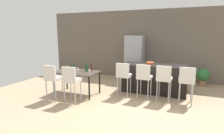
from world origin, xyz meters
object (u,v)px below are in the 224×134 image
(kitchen_island, at_px, (154,78))
(dining_chair_far, at_px, (71,79))
(bar_chair_left, at_px, (124,74))
(bar_chair_right, at_px, (164,78))
(bar_chair_middle, at_px, (144,76))
(bar_chair_far, at_px, (187,80))
(dining_table, at_px, (77,74))
(wine_bottle_far, at_px, (72,68))
(dining_chair_near, at_px, (52,77))
(refrigerator, at_px, (135,58))
(potted_plant, at_px, (203,76))
(wine_bottle_left, at_px, (91,67))
(wine_bottle_inner, at_px, (86,68))
(fruit_bowl, at_px, (150,63))
(wine_glass_near, at_px, (78,69))
(wine_glass_right, at_px, (90,70))
(wine_glass_middle, at_px, (67,67))

(kitchen_island, bearing_deg, dining_chair_far, -135.03)
(bar_chair_left, distance_m, bar_chair_right, 1.20)
(bar_chair_middle, distance_m, bar_chair_far, 1.16)
(bar_chair_left, relative_size, dining_table, 0.75)
(bar_chair_far, height_order, wine_bottle_far, bar_chair_far)
(dining_chair_near, height_order, refrigerator, refrigerator)
(bar_chair_right, relative_size, wine_bottle_far, 3.78)
(bar_chair_right, height_order, potted_plant, bar_chair_right)
(bar_chair_right, relative_size, bar_chair_far, 1.00)
(bar_chair_right, distance_m, wine_bottle_far, 2.80)
(dining_chair_far, distance_m, refrigerator, 3.42)
(bar_chair_far, xyz_separation_m, dining_table, (-3.24, -0.34, -0.03))
(bar_chair_right, height_order, wine_bottle_left, bar_chair_right)
(kitchen_island, distance_m, dining_chair_far, 2.74)
(dining_chair_near, bearing_deg, bar_chair_far, 17.33)
(dining_table, height_order, wine_bottle_far, wine_bottle_far)
(bar_chair_left, bearing_deg, bar_chair_far, 0.00)
(refrigerator, bearing_deg, bar_chair_right, -56.53)
(bar_chair_far, xyz_separation_m, wine_bottle_left, (-2.85, -0.10, 0.16))
(wine_bottle_inner, xyz_separation_m, fruit_bowl, (1.82, 1.04, 0.10))
(kitchen_island, distance_m, wine_bottle_left, 2.11)
(bar_chair_middle, relative_size, dining_chair_far, 1.00)
(dining_table, distance_m, fruit_bowl, 2.43)
(bar_chair_left, distance_m, dining_table, 1.49)
(bar_chair_far, distance_m, dining_chair_near, 3.73)
(bar_chair_left, distance_m, potted_plant, 3.22)
(kitchen_island, bearing_deg, bar_chair_right, -63.78)
(wine_glass_near, bearing_deg, wine_bottle_left, 54.03)
(dining_chair_far, height_order, wine_glass_near, dining_chair_far)
(bar_chair_middle, xyz_separation_m, fruit_bowl, (0.01, 0.85, 0.26))
(bar_chair_middle, distance_m, wine_bottle_far, 2.24)
(wine_bottle_inner, distance_m, potted_plant, 4.28)
(bar_chair_right, xyz_separation_m, wine_glass_near, (-2.53, -0.47, 0.17))
(kitchen_island, xyz_separation_m, dining_chair_far, (-1.93, -1.93, 0.24))
(bar_chair_far, height_order, wine_glass_near, bar_chair_far)
(wine_glass_right, bearing_deg, wine_glass_middle, 167.76)
(dining_chair_near, bearing_deg, refrigerator, 65.14)
(wine_bottle_far, xyz_separation_m, wine_glass_near, (0.24, -0.08, 0.01))
(bar_chair_middle, relative_size, bar_chair_far, 1.00)
(bar_chair_right, bearing_deg, wine_bottle_left, -177.35)
(wine_bottle_far, relative_size, wine_glass_near, 1.60)
(dining_chair_near, distance_m, wine_glass_near, 0.79)
(bar_chair_right, bearing_deg, potted_plant, 61.79)
(dining_table, relative_size, wine_glass_right, 7.99)
(wine_bottle_far, xyz_separation_m, fruit_bowl, (2.21, 1.25, 0.10))
(wine_glass_middle, relative_size, refrigerator, 0.09)
(dining_chair_near, xyz_separation_m, potted_plant, (4.13, 3.28, -0.30))
(bar_chair_left, xyz_separation_m, bar_chair_middle, (0.63, 0.00, 0.00))
(wine_bottle_far, height_order, wine_glass_right, wine_bottle_far)
(dining_table, height_order, dining_chair_near, dining_chair_near)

